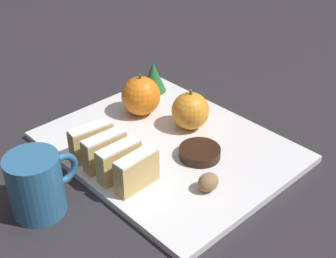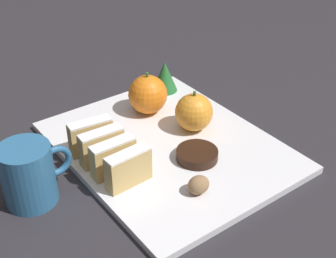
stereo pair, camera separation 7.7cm
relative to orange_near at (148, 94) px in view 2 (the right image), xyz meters
name	(u,v)px [view 2 (the right image)]	position (x,y,z in m)	size (l,w,h in m)	color
ground_plane	(168,150)	(-0.03, -0.11, -0.05)	(6.00, 6.00, 0.00)	#28262B
serving_platter	(168,147)	(-0.03, -0.11, -0.04)	(0.32, 0.40, 0.01)	white
stollen_slice_front	(128,168)	(-0.14, -0.16, -0.01)	(0.07, 0.03, 0.06)	tan
stollen_slice_second	(113,158)	(-0.15, -0.12, -0.01)	(0.07, 0.02, 0.06)	tan
stollen_slice_third	(102,147)	(-0.15, -0.08, -0.01)	(0.07, 0.03, 0.06)	tan
stollen_slice_fourth	(91,136)	(-0.15, -0.05, -0.01)	(0.07, 0.03, 0.06)	tan
orange_near	(148,94)	(0.00, 0.00, 0.00)	(0.07, 0.07, 0.08)	orange
orange_far	(194,112)	(0.03, -0.10, 0.00)	(0.07, 0.07, 0.07)	orange
walnut	(198,185)	(-0.07, -0.23, -0.02)	(0.03, 0.03, 0.03)	#8E6B47
chocolate_cookie	(197,155)	(-0.02, -0.17, -0.03)	(0.07, 0.07, 0.02)	black
evergreen_sprig	(165,76)	(0.08, 0.05, -0.01)	(0.05, 0.05, 0.06)	#23662D
coffee_mug	(29,174)	(-0.27, -0.09, 0.00)	(0.11, 0.08, 0.09)	#2D6693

